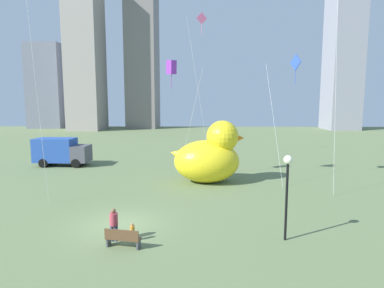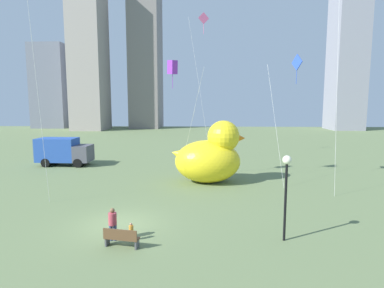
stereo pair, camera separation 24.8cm
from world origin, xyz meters
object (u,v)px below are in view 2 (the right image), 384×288
object	(u,v)px
kite_purple	(173,68)
person_child	(131,231)
lamppost	(286,178)
park_bench	(121,238)
kite_blue	(295,67)
giant_inflatable_duck	(210,156)
kite_pink	(203,27)
person_adult	(113,223)
box_truck	(63,152)

from	to	relation	value
kite_purple	person_child	bearing A→B (deg)	-94.31
lamppost	park_bench	bearing A→B (deg)	-172.27
person_child	lamppost	distance (m)	7.73
kite_blue	giant_inflatable_duck	bearing A→B (deg)	-177.12
park_bench	lamppost	bearing A→B (deg)	7.73
kite_pink	lamppost	bearing A→B (deg)	-79.99
person_adult	lamppost	xyz separation A→B (m)	(8.16, 0.28, 2.16)
giant_inflatable_duck	kite_pink	bearing A→B (deg)	93.27
giant_inflatable_duck	kite_pink	world-z (taller)	kite_pink
lamppost	kite_blue	bearing A→B (deg)	73.65
person_child	lamppost	xyz separation A→B (m)	(7.29, 0.29, 2.55)
person_adult	kite_blue	distance (m)	18.55
person_child	giant_inflatable_duck	bearing A→B (deg)	70.87
kite_purple	person_adult	bearing A→B (deg)	-98.41
person_child	kite_pink	world-z (taller)	kite_pink
park_bench	kite_pink	size ratio (longest dim) A/B	0.10
person_adult	giant_inflatable_duck	distance (m)	12.56
person_adult	kite_pink	size ratio (longest dim) A/B	0.10
person_adult	person_child	world-z (taller)	person_adult
person_adult	kite_purple	bearing A→B (deg)	81.59
person_child	giant_inflatable_duck	world-z (taller)	giant_inflatable_duck
giant_inflatable_duck	box_truck	distance (m)	16.48
lamppost	kite_pink	xyz separation A→B (m)	(-3.93, 22.25, 11.77)
lamppost	box_truck	world-z (taller)	lamppost
person_adult	lamppost	bearing A→B (deg)	1.98
park_bench	person_child	distance (m)	0.80
box_truck	kite_blue	distance (m)	23.96
giant_inflatable_duck	kite_blue	bearing A→B (deg)	2.88
park_bench	kite_pink	xyz separation A→B (m)	(3.65, 23.28, 14.34)
giant_inflatable_duck	box_truck	world-z (taller)	giant_inflatable_duck
giant_inflatable_duck	lamppost	distance (m)	11.73
giant_inflatable_duck	kite_purple	size ratio (longest dim) A/B	0.62
park_bench	kite_blue	size ratio (longest dim) A/B	0.16
person_child	kite_pink	xyz separation A→B (m)	(3.36, 22.54, 14.33)
kite_pink	kite_blue	xyz separation A→B (m)	(7.32, -10.70, -5.54)
kite_blue	lamppost	bearing A→B (deg)	-106.35
person_child	giant_inflatable_duck	distance (m)	12.29
giant_inflatable_duck	kite_pink	distance (m)	16.80
person_child	kite_blue	distance (m)	18.20
person_adult	giant_inflatable_duck	xyz separation A→B (m)	(4.87, 11.50, 1.29)
giant_inflatable_duck	box_truck	size ratio (longest dim) A/B	1.12
box_truck	kite_pink	xyz separation A→B (m)	(14.43, 4.40, 13.38)
person_child	giant_inflatable_duck	size ratio (longest dim) A/B	0.14
box_truck	person_child	bearing A→B (deg)	-58.59
lamppost	person_adult	bearing A→B (deg)	-178.02
person_child	box_truck	xyz separation A→B (m)	(-11.07, 18.14, 0.95)
person_adult	giant_inflatable_duck	world-z (taller)	giant_inflatable_duck
park_bench	box_truck	bearing A→B (deg)	119.72
kite_pink	kite_blue	bearing A→B (deg)	-55.64
giant_inflatable_duck	box_truck	xyz separation A→B (m)	(-15.07, 6.63, -0.73)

